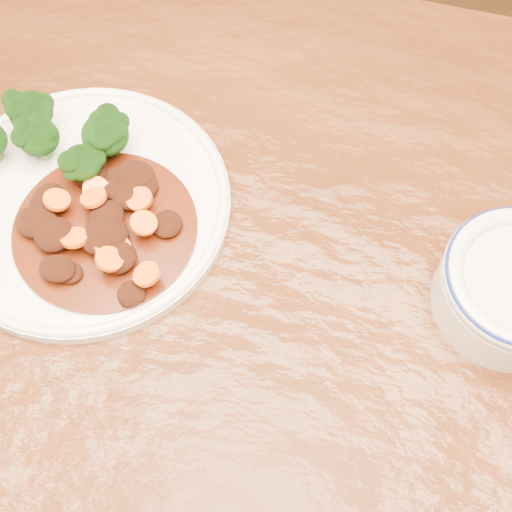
# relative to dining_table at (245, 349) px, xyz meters

# --- Properties ---
(ground) EXTENTS (4.00, 4.00, 0.00)m
(ground) POSITION_rel_dining_table_xyz_m (0.00, 0.00, -0.67)
(ground) COLOR #412810
(ground) RESTS_ON ground
(dining_table) EXTENTS (1.53, 0.94, 0.75)m
(dining_table) POSITION_rel_dining_table_xyz_m (0.00, 0.00, 0.00)
(dining_table) COLOR #54250E
(dining_table) RESTS_ON ground
(dinner_plate) EXTENTS (0.29, 0.29, 0.02)m
(dinner_plate) POSITION_rel_dining_table_xyz_m (-0.19, 0.07, 0.09)
(dinner_plate) COLOR white
(dinner_plate) RESTS_ON dining_table
(broccoli_florets) EXTENTS (0.15, 0.09, 0.05)m
(broccoli_florets) POSITION_rel_dining_table_xyz_m (-0.23, 0.12, 0.12)
(broccoli_florets) COLOR #65934C
(broccoli_florets) RESTS_ON dinner_plate
(mince_stew) EXTENTS (0.18, 0.18, 0.03)m
(mince_stew) POSITION_rel_dining_table_xyz_m (-0.16, 0.05, 0.10)
(mince_stew) COLOR #491407
(mince_stew) RESTS_ON dinner_plate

